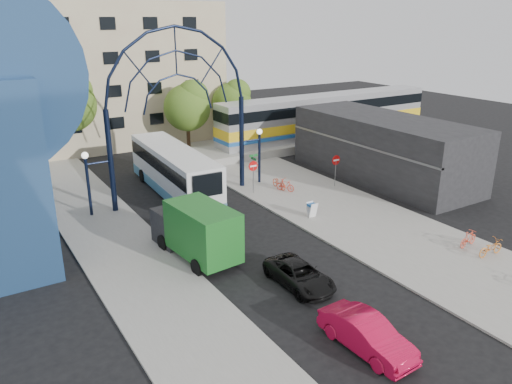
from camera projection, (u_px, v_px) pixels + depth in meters
ground at (297, 279)px, 25.29m from camera, size 120.00×120.00×0.00m
sidewalk_east at (359, 220)px, 32.47m from camera, size 8.00×56.00×0.12m
plaza_west at (133, 263)px, 26.83m from camera, size 5.00×50.00×0.12m
gateway_arch at (177, 79)px, 33.65m from camera, size 13.64×0.44×12.10m
stop_sign at (253, 169)px, 36.63m from camera, size 0.80×0.07×2.50m
do_not_enter_sign at (336, 163)px, 38.13m from camera, size 0.76×0.07×2.48m
street_name_sign at (254, 164)px, 37.26m from camera, size 0.70×0.70×2.80m
sandwich_board at (312, 208)px, 32.62m from camera, size 0.55×0.61×0.99m
commercial_block_east at (383, 148)px, 40.45m from camera, size 6.00×16.00×5.00m
apartment_block at (115, 73)px, 51.95m from camera, size 20.00×12.10×14.00m
train_platform at (326, 138)px, 52.75m from camera, size 32.00×5.00×0.80m
train_car at (327, 115)px, 51.92m from camera, size 25.10×3.05×4.20m
tree_north_a at (188, 105)px, 47.56m from camera, size 4.48×4.48×7.00m
tree_north_b at (70, 101)px, 45.55m from camera, size 5.12×5.12×8.00m
tree_north_c at (233, 100)px, 52.27m from camera, size 4.16×4.16×6.50m
city_bus at (174, 170)px, 37.04m from camera, size 3.42×12.56×3.41m
green_truck at (195, 230)px, 27.19m from camera, size 2.89×6.45×3.16m
black_suv at (299, 275)px, 24.48m from camera, size 1.96×4.21×1.17m
red_sedan at (367, 334)px, 19.71m from camera, size 1.70×4.36×1.42m
bike_near_a at (279, 182)px, 38.10m from camera, size 0.73×1.85×0.95m
bike_near_b at (285, 185)px, 37.52m from camera, size 1.07×1.53×0.90m
bike_far_a at (491, 248)px, 27.35m from camera, size 1.83×0.71×0.95m
bike_far_b at (468, 239)px, 28.46m from camera, size 1.61×0.60×0.95m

